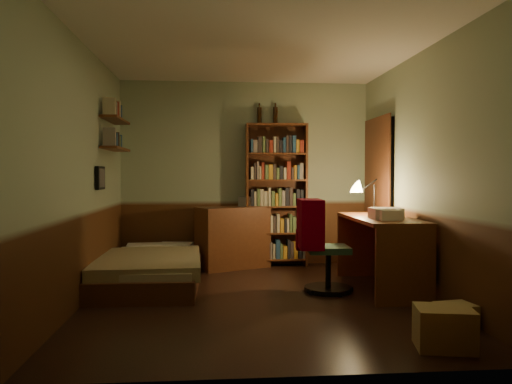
{
  "coord_description": "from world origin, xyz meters",
  "views": [
    {
      "loc": [
        -0.46,
        -5.1,
        1.29
      ],
      "look_at": [
        0.0,
        0.25,
        1.1
      ],
      "focal_mm": 35.0,
      "sensor_mm": 36.0,
      "label": 1
    }
  ],
  "objects": [
    {
      "name": "floor",
      "position": [
        0.0,
        0.0,
        -0.01
      ],
      "size": [
        3.5,
        4.0,
        0.02
      ],
      "primitive_type": "cube",
      "color": "black",
      "rests_on": "ground"
    },
    {
      "name": "ceiling",
      "position": [
        0.0,
        0.0,
        2.61
      ],
      "size": [
        3.5,
        4.0,
        0.02
      ],
      "primitive_type": "cube",
      "color": "silver",
      "rests_on": "wall_back"
    },
    {
      "name": "wall_back",
      "position": [
        0.0,
        2.01,
        1.3
      ],
      "size": [
        3.5,
        0.02,
        2.6
      ],
      "primitive_type": "cube",
      "color": "#91A483",
      "rests_on": "ground"
    },
    {
      "name": "wall_left",
      "position": [
        -1.76,
        0.0,
        1.3
      ],
      "size": [
        0.02,
        4.0,
        2.6
      ],
      "primitive_type": "cube",
      "color": "#91A483",
      "rests_on": "ground"
    },
    {
      "name": "wall_right",
      "position": [
        1.76,
        0.0,
        1.3
      ],
      "size": [
        0.02,
        4.0,
        2.6
      ],
      "primitive_type": "cube",
      "color": "#91A483",
      "rests_on": "ground"
    },
    {
      "name": "wall_front",
      "position": [
        0.0,
        -2.01,
        1.3
      ],
      "size": [
        3.5,
        0.02,
        2.6
      ],
      "primitive_type": "cube",
      "color": "#91A483",
      "rests_on": "ground"
    },
    {
      "name": "doorway",
      "position": [
        1.72,
        1.3,
        1.0
      ],
      "size": [
        0.06,
        0.9,
        2.0
      ],
      "primitive_type": "cube",
      "color": "black",
      "rests_on": "ground"
    },
    {
      "name": "door_trim",
      "position": [
        1.69,
        1.3,
        1.0
      ],
      "size": [
        0.02,
        0.98,
        2.08
      ],
      "primitive_type": "cube",
      "color": "#482514",
      "rests_on": "ground"
    },
    {
      "name": "bed",
      "position": [
        -1.19,
        0.83,
        0.3
      ],
      "size": [
        1.11,
        2.05,
        0.61
      ],
      "primitive_type": "cube",
      "rotation": [
        0.0,
        0.0,
        -0.01
      ],
      "color": "olive",
      "rests_on": "ground"
    },
    {
      "name": "dresser",
      "position": [
        -0.19,
        1.76,
        0.42
      ],
      "size": [
        1.06,
        0.83,
        0.84
      ],
      "primitive_type": "cube",
      "rotation": [
        0.0,
        0.0,
        0.43
      ],
      "color": "#572C15",
      "rests_on": "ground"
    },
    {
      "name": "mini_stereo",
      "position": [
        0.03,
        1.89,
        0.91
      ],
      "size": [
        0.28,
        0.24,
        0.13
      ],
      "primitive_type": "cube",
      "rotation": [
        0.0,
        0.0,
        -0.2
      ],
      "color": "#B2B2B7",
      "rests_on": "dresser"
    },
    {
      "name": "bookshelf",
      "position": [
        0.43,
        1.85,
        1.0
      ],
      "size": [
        0.86,
        0.29,
        2.0
      ],
      "primitive_type": "cube",
      "rotation": [
        0.0,
        0.0,
        -0.03
      ],
      "color": "#572C15",
      "rests_on": "ground"
    },
    {
      "name": "bottle_left",
      "position": [
        0.19,
        1.96,
        2.12
      ],
      "size": [
        0.08,
        0.08,
        0.24
      ],
      "primitive_type": "cylinder",
      "rotation": [
        0.0,
        0.0,
        -0.24
      ],
      "color": "black",
      "rests_on": "bookshelf"
    },
    {
      "name": "bottle_right",
      "position": [
        0.42,
        1.96,
        2.12
      ],
      "size": [
        0.08,
        0.08,
        0.25
      ],
      "primitive_type": "cylinder",
      "rotation": [
        0.0,
        0.0,
        -0.35
      ],
      "color": "black",
      "rests_on": "bookshelf"
    },
    {
      "name": "desk",
      "position": [
        1.41,
        0.32,
        0.41
      ],
      "size": [
        0.65,
        1.53,
        0.81
      ],
      "primitive_type": "cube",
      "rotation": [
        0.0,
        0.0,
        -0.02
      ],
      "color": "#572C15",
      "rests_on": "ground"
    },
    {
      "name": "paper_stack",
      "position": [
        1.49,
        0.19,
        0.87
      ],
      "size": [
        0.24,
        0.31,
        0.11
      ],
      "primitive_type": "cube",
      "rotation": [
        0.0,
        0.0,
        -0.14
      ],
      "color": "silver",
      "rests_on": "desk"
    },
    {
      "name": "desk_lamp",
      "position": [
        1.49,
        0.8,
        1.13
      ],
      "size": [
        0.19,
        0.19,
        0.63
      ],
      "primitive_type": "cone",
      "rotation": [
        0.0,
        0.0,
        -0.03
      ],
      "color": "black",
      "rests_on": "desk"
    },
    {
      "name": "office_chair",
      "position": [
        0.8,
        0.25,
        0.53
      ],
      "size": [
        0.55,
        0.49,
        1.06
      ],
      "primitive_type": "cube",
      "rotation": [
        0.0,
        0.0,
        -0.05
      ],
      "color": "#2D553B",
      "rests_on": "ground"
    },
    {
      "name": "red_jacket",
      "position": [
        0.74,
        0.25,
        1.33
      ],
      "size": [
        0.32,
        0.49,
        0.54
      ],
      "primitive_type": "cube",
      "rotation": [
        0.0,
        0.0,
        0.18
      ],
      "color": "maroon",
      "rests_on": "office_chair"
    },
    {
      "name": "wall_shelf_lower",
      "position": [
        -1.64,
        1.1,
        1.6
      ],
      "size": [
        0.2,
        0.9,
        0.03
      ],
      "primitive_type": "cube",
      "color": "#572C15",
      "rests_on": "wall_left"
    },
    {
      "name": "wall_shelf_upper",
      "position": [
        -1.64,
        1.1,
        1.95
      ],
      "size": [
        0.2,
        0.9,
        0.03
      ],
      "primitive_type": "cube",
      "color": "#572C15",
      "rests_on": "wall_left"
    },
    {
      "name": "framed_picture",
      "position": [
        -1.72,
        0.6,
        1.25
      ],
      "size": [
        0.04,
        0.32,
        0.26
      ],
      "primitive_type": "cube",
      "color": "black",
      "rests_on": "wall_left"
    },
    {
      "name": "cardboard_box_a",
      "position": [
        1.24,
        -1.59,
        0.15
      ],
      "size": [
        0.46,
        0.4,
        0.3
      ],
      "primitive_type": "cube",
      "rotation": [
        0.0,
        0.0,
        -0.21
      ],
      "color": "tan",
      "rests_on": "ground"
    },
    {
      "name": "cardboard_box_b",
      "position": [
        1.56,
        -1.12,
        0.1
      ],
      "size": [
        0.33,
        0.28,
        0.21
      ],
      "primitive_type": "cube",
      "rotation": [
        0.0,
        0.0,
        0.16
      ],
      "color": "tan",
      "rests_on": "ground"
    }
  ]
}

